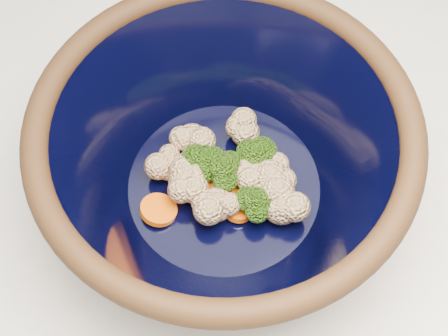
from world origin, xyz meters
TOP-DOWN VIEW (x-y plane):
  - counter at (0.00, 0.00)m, footprint 1.20×1.20m
  - mixing_bowl at (-0.11, 0.07)m, footprint 0.37×0.37m
  - vegetable_pile at (-0.10, 0.06)m, footprint 0.13×0.13m

SIDE VIEW (x-z plane):
  - counter at x=0.00m, z-range 0.00..0.90m
  - vegetable_pile at x=-0.10m, z-range 0.93..0.97m
  - mixing_bowl at x=-0.11m, z-range 0.91..1.04m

